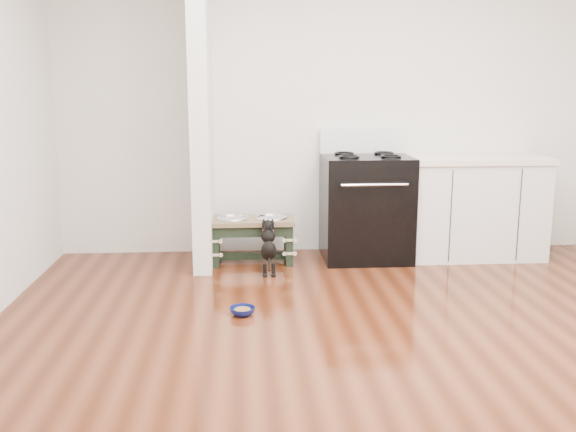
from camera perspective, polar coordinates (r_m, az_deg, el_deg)
The scene contains 8 objects.
ground at distance 3.79m, azimuth 9.20°, elevation -12.34°, with size 5.00×5.00×0.00m, color #3F190B.
room_shell at distance 3.47m, azimuth 10.07°, elevation 12.96°, with size 5.00×5.00×5.00m.
partition_wall at distance 5.48m, azimuth -7.73°, elevation 9.60°, with size 0.15×0.80×2.70m, color silver.
oven_range at distance 5.73m, azimuth 6.93°, elevation 0.91°, with size 0.76×0.69×1.14m.
cabinet_run at distance 6.01m, azimuth 16.10°, elevation 0.80°, with size 1.24×0.64×0.91m.
dog_feeder at distance 5.58m, azimuth -3.20°, elevation -1.37°, with size 0.72×0.38×0.41m.
puppy at distance 5.27m, azimuth -1.75°, elevation -2.57°, with size 0.13×0.37×0.44m.
floor_bowl at distance 4.39m, azimuth -4.07°, elevation -8.42°, with size 0.22×0.22×0.05m.
Camera 1 is at (-0.83, -3.37, 1.52)m, focal length 40.00 mm.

